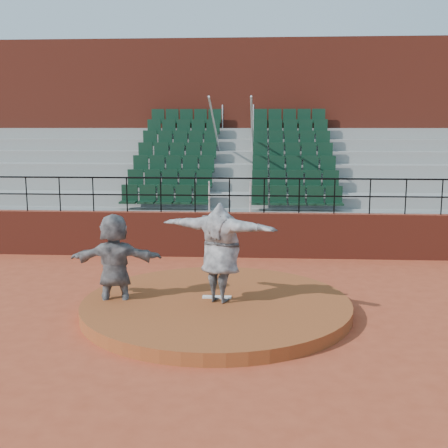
{
  "coord_description": "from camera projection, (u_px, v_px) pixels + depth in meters",
  "views": [
    {
      "loc": [
        0.85,
        -11.04,
        3.76
      ],
      "look_at": [
        0.0,
        2.5,
        1.4
      ],
      "focal_mm": 45.0,
      "sensor_mm": 36.0,
      "label": 1
    }
  ],
  "objects": [
    {
      "name": "pitching_rubber",
      "position": [
        217.0,
        297.0,
        11.66
      ],
      "size": [
        0.6,
        0.15,
        0.03
      ],
      "primitive_type": "cube",
      "color": "white",
      "rests_on": "pitchers_mound"
    },
    {
      "name": "press_box_facade",
      "position": [
        239.0,
        132.0,
        23.34
      ],
      "size": [
        24.0,
        3.0,
        7.1
      ],
      "primitive_type": "cube",
      "color": "maroon",
      "rests_on": "ground"
    },
    {
      "name": "fielder",
      "position": [
        115.0,
        262.0,
        11.48
      ],
      "size": [
        1.93,
        0.74,
        2.04
      ],
      "primitive_type": "imported",
      "rotation": [
        0.0,
        0.0,
        3.22
      ],
      "color": "black",
      "rests_on": "ground"
    },
    {
      "name": "seating_deck",
      "position": [
        235.0,
        193.0,
        19.82
      ],
      "size": [
        24.0,
        5.97,
        4.63
      ],
      "color": "gray",
      "rests_on": "ground"
    },
    {
      "name": "wall_railing",
      "position": [
        229.0,
        188.0,
        16.13
      ],
      "size": [
        24.04,
        0.05,
        1.03
      ],
      "color": "black",
      "rests_on": "boundary_wall"
    },
    {
      "name": "ground",
      "position": [
        216.0,
        312.0,
        11.56
      ],
      "size": [
        90.0,
        90.0,
        0.0
      ],
      "primitive_type": "plane",
      "color": "#A94226",
      "rests_on": "ground"
    },
    {
      "name": "pitcher",
      "position": [
        220.0,
        253.0,
        11.27
      ],
      "size": [
        2.57,
        1.56,
        2.03
      ],
      "primitive_type": "imported",
      "rotation": [
        0.0,
        0.0,
        2.76
      ],
      "color": "black",
      "rests_on": "pitchers_mound"
    },
    {
      "name": "pitchers_mound",
      "position": [
        216.0,
        306.0,
        11.54
      ],
      "size": [
        5.5,
        5.5,
        0.25
      ],
      "primitive_type": "cylinder",
      "color": "brown",
      "rests_on": "ground"
    },
    {
      "name": "boundary_wall",
      "position": [
        229.0,
        235.0,
        16.36
      ],
      "size": [
        24.0,
        0.3,
        1.3
      ],
      "primitive_type": "cube",
      "color": "maroon",
      "rests_on": "ground"
    }
  ]
}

